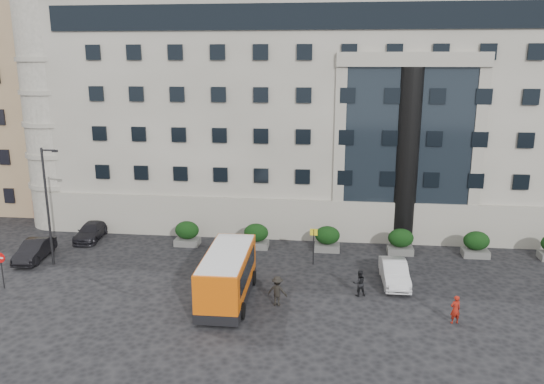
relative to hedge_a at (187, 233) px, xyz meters
The scene contains 22 objects.
ground 8.81m from the hedge_a, 62.85° to the right, with size 120.00×120.00×0.00m, color black.
civic_building 19.15m from the hedge_a, 54.85° to the left, with size 44.00×24.00×18.00m, color gray.
entrance_column 17.13m from the hedge_a, ahead, with size 1.80×1.80×13.00m, color black.
apartment_near 25.12m from the hedge_a, 148.62° to the left, with size 14.00×14.00×20.00m, color #957856.
apartment_far 39.27m from the hedge_a, 127.29° to the left, with size 13.00×13.00×22.00m, color brown.
hedge_a is the anchor object (origin of this frame).
hedge_b 5.20m from the hedge_a, ahead, with size 1.80×1.26×1.84m.
hedge_c 10.40m from the hedge_a, ahead, with size 1.80×1.26×1.84m.
hedge_d 15.60m from the hedge_a, ahead, with size 1.80×1.26×1.84m.
hedge_e 20.80m from the hedge_a, ahead, with size 1.80×1.26×1.84m.
street_lamp 9.89m from the hedge_a, 148.84° to the right, with size 1.16×0.18×8.00m.
bus_stop_sign 9.94m from the hedge_a, 16.42° to the right, with size 0.50×0.08×2.52m.
no_entry_sign 12.64m from the hedge_a, 135.52° to the right, with size 0.64×0.16×2.32m.
minibus 10.04m from the hedge_a, 61.38° to the right, with size 2.71×6.95×2.89m.
red_truck 15.11m from the hedge_a, 153.44° to the left, with size 2.44×5.03×2.69m.
parked_car_b 10.54m from the hedge_a, 157.24° to the right, with size 1.45×4.16×1.37m, color black.
parked_car_c 7.77m from the hedge_a, behind, with size 1.72×4.23×1.23m, color black.
parked_car_d 13.82m from the hedge_a, 148.68° to the left, with size 2.29×4.98×1.38m, color black.
white_taxi 15.56m from the hedge_a, 20.20° to the right, with size 1.50×4.29×1.41m, color silver.
pedestrian_a 20.01m from the hedge_a, 30.64° to the right, with size 0.57×0.37×1.56m, color maroon.
pedestrian_b 14.39m from the hedge_a, 30.81° to the right, with size 0.77×0.60×1.58m, color black.
pedestrian_c 12.00m from the hedge_a, 49.91° to the right, with size 1.13×0.65×1.75m, color black.
Camera 1 is at (6.55, -28.72, 13.54)m, focal length 35.00 mm.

